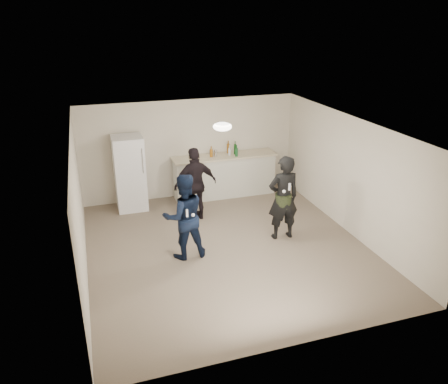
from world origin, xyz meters
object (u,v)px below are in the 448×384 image
object	(u,v)px
fridge	(130,173)
spectator	(195,184)
woman	(283,198)
shaker	(215,153)
man	(184,216)
counter	(224,176)

from	to	relation	value
fridge	spectator	bearing A→B (deg)	-38.90
woman	spectator	distance (m)	2.08
shaker	woman	xyz separation A→B (m)	(0.68, -2.59, -0.27)
woman	spectator	bearing A→B (deg)	-42.83
fridge	shaker	world-z (taller)	fridge
man	spectator	bearing A→B (deg)	-114.25
counter	spectator	bearing A→B (deg)	-132.64
counter	fridge	distance (m)	2.43
man	fridge	bearing A→B (deg)	-77.30
counter	shaker	bearing A→B (deg)	-179.66
counter	man	world-z (taller)	man
fridge	man	bearing A→B (deg)	-74.92
fridge	spectator	world-z (taller)	fridge
woman	spectator	xyz separation A→B (m)	(-1.50, 1.44, -0.05)
counter	fridge	bearing A→B (deg)	-178.33
counter	man	size ratio (longest dim) A/B	1.52
fridge	shaker	xyz separation A→B (m)	(2.17, 0.07, 0.28)
fridge	man	size ratio (longest dim) A/B	1.05
man	shaker	bearing A→B (deg)	-120.49
man	woman	distance (m)	2.14
shaker	spectator	size ratio (longest dim) A/B	0.10
counter	woman	bearing A→B (deg)	-80.30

